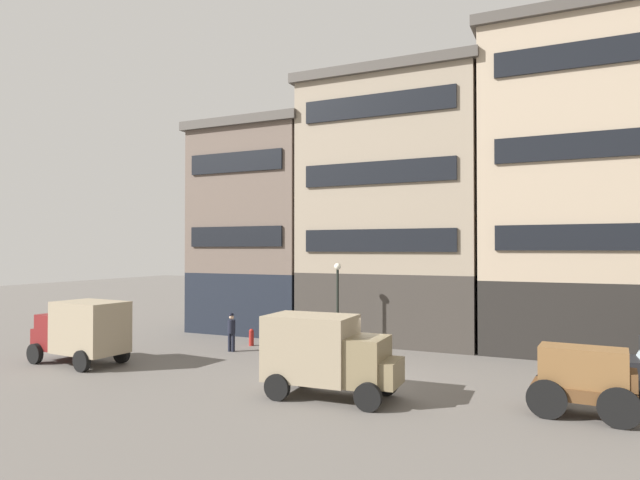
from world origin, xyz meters
The scene contains 10 objects.
ground_plane centered at (0.00, 0.00, 0.00)m, with size 120.00×120.00×0.00m, color #605B56.
building_far_left centered at (-9.51, 9.71, 6.09)m, with size 7.44×5.95×12.10m.
building_center_left centered at (-1.34, 9.71, 7.01)m, with size 9.61×5.95×13.94m.
building_center_right centered at (8.17, 9.71, 7.71)m, with size 10.12×5.95×15.34m.
cargo_wagon centered at (7.51, -0.87, 1.15)m, with size 3.00×1.70×1.98m.
delivery_truck_near centered at (-11.40, -1.67, 1.42)m, with size 4.48×2.45×2.62m.
delivery_truck_far centered at (0.01, -2.05, 1.42)m, with size 4.40×2.25×2.62m.
pedestrian_officer centered at (-7.24, 3.23, 0.98)m, with size 0.40×0.40×1.79m.
streetlamp_curbside centered at (-2.82, 5.51, 2.67)m, with size 0.32×0.32×4.12m.
fire_hydrant_curbside centered at (-7.22, 4.95, 0.43)m, with size 0.24×0.24×0.83m.
Camera 1 is at (7.14, -18.12, 4.78)m, focal length 30.52 mm.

